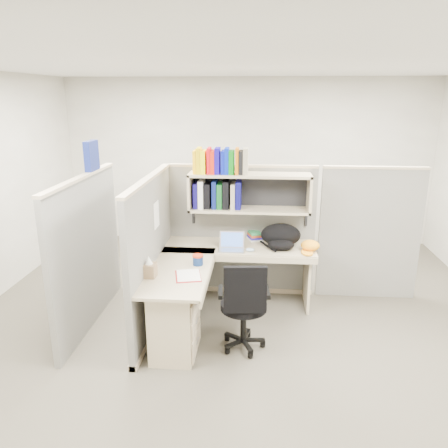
# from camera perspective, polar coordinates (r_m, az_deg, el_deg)

# --- Properties ---
(ground) EXTENTS (6.00, 6.00, 0.00)m
(ground) POSITION_cam_1_polar(r_m,az_deg,el_deg) (4.88, 1.64, -13.21)
(ground) COLOR #353229
(ground) RESTS_ON ground
(room_shell) EXTENTS (6.00, 6.00, 6.00)m
(room_shell) POSITION_cam_1_polar(r_m,az_deg,el_deg) (4.31, 1.81, 5.81)
(room_shell) COLOR #A5A095
(room_shell) RESTS_ON ground
(cubicle) EXTENTS (3.79, 1.84, 1.95)m
(cubicle) POSITION_cam_1_polar(r_m,az_deg,el_deg) (4.96, -2.24, -1.25)
(cubicle) COLOR slate
(cubicle) RESTS_ON ground
(desk) EXTENTS (1.74, 1.75, 0.73)m
(desk) POSITION_cam_1_polar(r_m,az_deg,el_deg) (4.46, -3.84, -9.89)
(desk) COLOR tan
(desk) RESTS_ON ground
(laptop) EXTENTS (0.28, 0.28, 0.20)m
(laptop) POSITION_cam_1_polar(r_m,az_deg,el_deg) (4.91, 0.99, -2.37)
(laptop) COLOR #AAAAAE
(laptop) RESTS_ON desk
(backpack) EXTENTS (0.51, 0.43, 0.27)m
(backpack) POSITION_cam_1_polar(r_m,az_deg,el_deg) (5.03, 7.45, -1.63)
(backpack) COLOR black
(backpack) RESTS_ON desk
(orange_cap) EXTENTS (0.29, 0.30, 0.12)m
(orange_cap) POSITION_cam_1_polar(r_m,az_deg,el_deg) (5.03, 11.20, -2.76)
(orange_cap) COLOR orange
(orange_cap) RESTS_ON desk
(snack_canister) EXTENTS (0.11, 0.11, 0.11)m
(snack_canister) POSITION_cam_1_polar(r_m,az_deg,el_deg) (4.53, -3.43, -4.67)
(snack_canister) COLOR navy
(snack_canister) RESTS_ON desk
(tissue_box) EXTENTS (0.14, 0.14, 0.21)m
(tissue_box) POSITION_cam_1_polar(r_m,az_deg,el_deg) (4.28, -9.79, -5.48)
(tissue_box) COLOR #896D4E
(tissue_box) RESTS_ON desk
(mouse) EXTENTS (0.10, 0.07, 0.04)m
(mouse) POSITION_cam_1_polar(r_m,az_deg,el_deg) (4.92, 3.44, -3.39)
(mouse) COLOR #97B6D7
(mouse) RESTS_ON desk
(paper_cup) EXTENTS (0.07, 0.07, 0.09)m
(paper_cup) POSITION_cam_1_polar(r_m,az_deg,el_deg) (5.21, 2.10, -1.88)
(paper_cup) COLOR silver
(paper_cup) RESTS_ON desk
(book_stack) EXTENTS (0.21, 0.25, 0.10)m
(book_stack) POSITION_cam_1_polar(r_m,az_deg,el_deg) (5.31, 4.00, -1.50)
(book_stack) COLOR gray
(book_stack) RESTS_ON desk
(loose_paper) EXTENTS (0.28, 0.34, 0.00)m
(loose_paper) POSITION_cam_1_polar(r_m,az_deg,el_deg) (4.30, -4.67, -6.67)
(loose_paper) COLOR silver
(loose_paper) RESTS_ON desk
(task_chair) EXTENTS (0.51, 0.47, 0.95)m
(task_chair) POSITION_cam_1_polar(r_m,az_deg,el_deg) (4.32, 2.59, -12.33)
(task_chair) COLOR black
(task_chair) RESTS_ON ground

